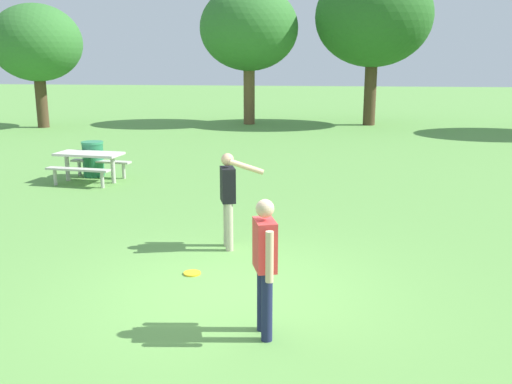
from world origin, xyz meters
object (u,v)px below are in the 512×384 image
(frisbee, at_px, (192,273))
(tree_far_right, at_px, (374,17))
(tree_broad_center, at_px, (249,29))
(trash_can_further_along, at_px, (93,159))
(person_catcher, at_px, (265,259))
(person_thrower, at_px, (229,193))
(picnic_table_near, at_px, (89,161))
(tree_tall_left, at_px, (37,43))

(frisbee, height_order, tree_far_right, tree_far_right)
(frisbee, height_order, tree_broad_center, tree_broad_center)
(trash_can_further_along, bearing_deg, person_catcher, -56.39)
(person_catcher, bearing_deg, tree_broad_center, 98.25)
(person_thrower, bearing_deg, picnic_table_near, 133.34)
(person_catcher, relative_size, tree_tall_left, 0.29)
(tree_tall_left, bearing_deg, tree_far_right, 10.71)
(tree_tall_left, xyz_separation_m, tree_broad_center, (9.39, 2.58, 0.70))
(tree_broad_center, bearing_deg, person_catcher, -81.75)
(tree_far_right, bearing_deg, tree_broad_center, -177.07)
(picnic_table_near, bearing_deg, trash_can_further_along, 105.65)
(picnic_table_near, height_order, tree_tall_left, tree_tall_left)
(picnic_table_near, relative_size, tree_broad_center, 0.28)
(frisbee, xyz_separation_m, trash_can_further_along, (-4.36, 6.73, 0.47))
(picnic_table_near, height_order, tree_far_right, tree_far_right)
(person_catcher, relative_size, tree_broad_center, 0.25)
(person_thrower, distance_m, picnic_table_near, 6.59)
(frisbee, distance_m, tree_tall_left, 20.91)
(person_thrower, xyz_separation_m, picnic_table_near, (-4.51, 4.78, -0.40))
(picnic_table_near, bearing_deg, tree_broad_center, 80.40)
(picnic_table_near, distance_m, tree_far_right, 16.86)
(tree_broad_center, relative_size, tree_far_right, 0.89)
(frisbee, distance_m, tree_broad_center, 20.39)
(picnic_table_near, relative_size, tree_far_right, 0.25)
(trash_can_further_along, bearing_deg, person_thrower, -49.30)
(trash_can_further_along, bearing_deg, tree_tall_left, 123.23)
(picnic_table_near, xyz_separation_m, trash_can_further_along, (-0.19, 0.69, -0.08))
(tree_broad_center, bearing_deg, picnic_table_near, -99.60)
(tree_tall_left, bearing_deg, frisbee, -56.89)
(person_thrower, height_order, tree_tall_left, tree_tall_left)
(frisbee, relative_size, picnic_table_near, 0.14)
(tree_tall_left, bearing_deg, person_catcher, -56.60)
(picnic_table_near, height_order, tree_broad_center, tree_broad_center)
(picnic_table_near, bearing_deg, person_thrower, -46.66)
(tree_broad_center, distance_m, tree_far_right, 5.86)
(frisbee, relative_size, trash_can_further_along, 0.27)
(trash_can_further_along, bearing_deg, frisbee, -57.08)
(person_catcher, bearing_deg, tree_far_right, 82.96)
(trash_can_further_along, height_order, tree_far_right, tree_far_right)
(tree_tall_left, distance_m, tree_far_right, 15.54)
(frisbee, bearing_deg, person_catcher, -53.88)
(tree_far_right, bearing_deg, person_thrower, -100.93)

